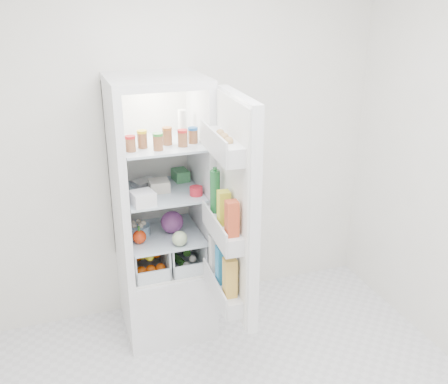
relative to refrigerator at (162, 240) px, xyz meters
name	(u,v)px	position (x,y,z in m)	size (l,w,h in m)	color
room_walls	(264,165)	(0.20, -1.25, 0.93)	(3.02, 3.02, 2.61)	silver
refrigerator	(162,240)	(0.00, 0.00, 0.00)	(0.60, 0.60, 1.80)	white
shelf_low	(164,234)	(0.00, -0.06, 0.07)	(0.49, 0.53, 0.01)	silver
shelf_mid	(162,192)	(0.00, -0.06, 0.38)	(0.49, 0.53, 0.01)	silver
shelf_top	(159,144)	(0.00, -0.06, 0.71)	(0.49, 0.53, 0.01)	silver
crisper_left	(147,254)	(-0.12, -0.06, -0.06)	(0.23, 0.46, 0.22)	silver
crisper_right	(182,248)	(0.12, -0.06, -0.06)	(0.23, 0.46, 0.22)	silver
condiment_jars	(163,140)	(0.00, -0.17, 0.76)	(0.46, 0.16, 0.08)	#B21919
squeeze_bottle	(182,124)	(0.17, -0.02, 0.82)	(0.05, 0.05, 0.19)	white
tub_white	(143,198)	(-0.16, -0.26, 0.44)	(0.13, 0.13, 0.09)	white
tub_cream	(159,186)	(-0.01, -0.06, 0.43)	(0.13, 0.13, 0.07)	beige
tin_red	(196,191)	(0.19, -0.21, 0.42)	(0.08, 0.08, 0.06)	red
foil_tray	(145,183)	(-0.09, 0.07, 0.41)	(0.15, 0.11, 0.04)	#B7B7BB
tub_green	(180,175)	(0.17, 0.09, 0.43)	(0.09, 0.13, 0.08)	#3E8950
red_cabbage	(172,222)	(0.06, -0.07, 0.16)	(0.15, 0.15, 0.15)	#4D1B51
bell_pepper	(139,237)	(-0.18, -0.15, 0.13)	(0.09, 0.09, 0.09)	red
mushroom_bowl	(138,230)	(-0.17, -0.04, 0.12)	(0.15, 0.15, 0.07)	#7D9FBA
salad_bag	(180,239)	(0.06, -0.27, 0.13)	(0.10, 0.10, 0.10)	#A9BE8E
citrus_pile	(148,258)	(-0.12, -0.08, -0.08)	(0.20, 0.31, 0.16)	#FA5D0D
veg_pile	(183,254)	(0.13, -0.06, -0.10)	(0.16, 0.30, 0.10)	#1F4A18
fridge_door	(233,214)	(0.29, -0.64, 0.43)	(0.19, 0.60, 1.30)	white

